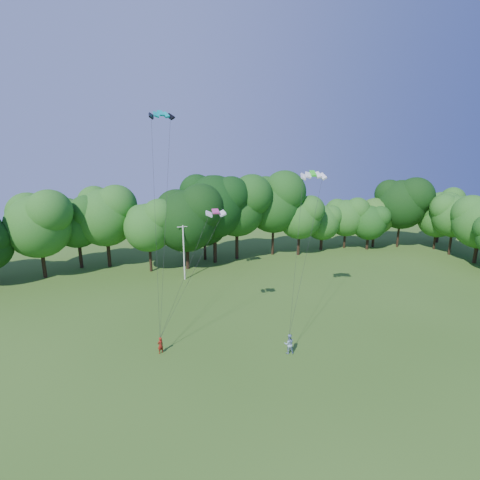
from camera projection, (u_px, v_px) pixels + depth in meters
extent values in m
plane|color=#315717|center=(285.00, 429.00, 24.27)|extent=(160.00, 160.00, 0.00)
cylinder|color=silver|center=(184.00, 253.00, 50.41)|extent=(0.19, 0.19, 7.56)
cube|color=silver|center=(183.00, 227.00, 49.52)|extent=(1.51, 0.16, 0.08)
imported|color=maroon|center=(160.00, 345.00, 32.98)|extent=(0.67, 0.59, 1.53)
imported|color=#87A2BB|center=(289.00, 344.00, 32.92)|extent=(1.00, 0.85, 1.83)
cube|color=#059A9C|center=(161.00, 113.00, 37.43)|extent=(2.63, 1.55, 0.64)
cube|color=#2DE622|center=(313.00, 173.00, 36.24)|extent=(2.55, 1.49, 0.55)
cube|color=#CA3883|center=(216.00, 211.00, 34.23)|extent=(1.86, 0.94, 0.36)
cylinder|color=black|center=(215.00, 246.00, 58.08)|extent=(0.51, 0.51, 5.24)
ellipsoid|color=black|center=(214.00, 202.00, 56.37)|extent=(10.48, 10.48, 11.43)
cylinder|color=black|center=(373.00, 237.00, 67.29)|extent=(0.44, 0.44, 3.60)
ellipsoid|color=#2F5C1C|center=(376.00, 211.00, 66.11)|extent=(7.20, 7.20, 7.86)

